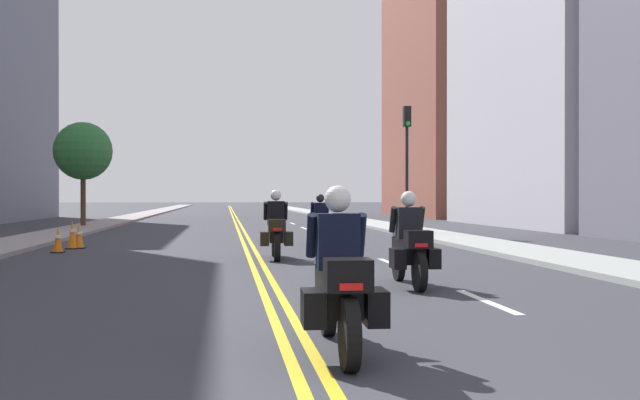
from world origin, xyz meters
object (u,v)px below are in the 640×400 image
at_px(motorcycle_0, 339,286).
at_px(motorcycle_1, 410,247).
at_px(motorcycle_3, 321,224).
at_px(traffic_cone_0, 79,236).
at_px(traffic_cone_1, 72,235).
at_px(traffic_light_near, 407,147).
at_px(traffic_cone_2, 58,240).
at_px(street_tree_1, 83,151).
at_px(motorcycle_2, 276,232).

height_order(motorcycle_0, motorcycle_1, motorcycle_0).
bearing_deg(motorcycle_3, traffic_cone_0, -174.19).
xyz_separation_m(motorcycle_1, motorcycle_3, (-0.10, 10.60, -0.01)).
bearing_deg(motorcycle_1, traffic_cone_1, 128.27).
bearing_deg(motorcycle_1, traffic_light_near, 77.18).
distance_m(motorcycle_3, traffic_cone_2, 7.68).
relative_size(motorcycle_1, traffic_cone_0, 3.13).
bearing_deg(street_tree_1, traffic_cone_2, -81.80).
relative_size(motorcycle_2, traffic_cone_2, 3.15).
distance_m(traffic_cone_1, traffic_light_near, 13.42).
distance_m(motorcycle_1, traffic_light_near, 16.88).
distance_m(motorcycle_0, traffic_light_near, 22.10).
bearing_deg(traffic_cone_0, street_tree_1, 100.04).
height_order(motorcycle_3, traffic_cone_2, motorcycle_3).
height_order(motorcycle_3, traffic_light_near, traffic_light_near).
height_order(motorcycle_0, motorcycle_2, motorcycle_2).
distance_m(motorcycle_3, street_tree_1, 16.72).
bearing_deg(traffic_light_near, traffic_cone_0, -151.20).
bearing_deg(motorcycle_1, motorcycle_3, 91.76).
xyz_separation_m(traffic_light_near, street_tree_1, (-13.73, 7.82, 0.19)).
bearing_deg(traffic_light_near, motorcycle_3, -126.72).
bearing_deg(traffic_cone_1, motorcycle_1, -52.98).
relative_size(motorcycle_1, traffic_light_near, 0.43).
distance_m(motorcycle_1, traffic_cone_2, 11.17).
bearing_deg(motorcycle_1, street_tree_1, 113.24).
bearing_deg(motorcycle_0, motorcycle_3, 84.79).
relative_size(traffic_cone_2, street_tree_1, 0.14).
relative_size(motorcycle_0, street_tree_1, 0.46).
xyz_separation_m(motorcycle_2, street_tree_1, (-7.85, 18.38, 2.97)).
relative_size(motorcycle_3, traffic_cone_0, 3.28).
height_order(motorcycle_2, motorcycle_3, motorcycle_2).
xyz_separation_m(traffic_cone_0, street_tree_1, (-2.48, 14.00, 3.28)).
height_order(traffic_cone_0, traffic_cone_2, traffic_cone_0).
bearing_deg(motorcycle_1, motorcycle_2, 109.36).
height_order(traffic_cone_0, street_tree_1, street_tree_1).
bearing_deg(motorcycle_0, traffic_cone_1, 111.79).
xyz_separation_m(motorcycle_2, traffic_cone_0, (-5.37, 4.38, -0.31)).
bearing_deg(motorcycle_0, traffic_cone_0, 111.03).
height_order(traffic_cone_2, street_tree_1, street_tree_1).
bearing_deg(motorcycle_0, motorcycle_1, 69.93).
distance_m(motorcycle_2, motorcycle_3, 5.30).
height_order(traffic_cone_1, traffic_cone_2, traffic_cone_1).
xyz_separation_m(motorcycle_3, traffic_cone_1, (-7.24, -0.87, -0.24)).
distance_m(motorcycle_0, motorcycle_1, 5.31).
relative_size(motorcycle_0, motorcycle_1, 1.05).
bearing_deg(motorcycle_0, motorcycle_2, 90.92).
height_order(motorcycle_2, street_tree_1, street_tree_1).
xyz_separation_m(traffic_cone_1, street_tree_1, (-2.34, 14.24, 3.22)).
height_order(motorcycle_1, traffic_cone_1, motorcycle_1).
distance_m(motorcycle_0, traffic_cone_2, 14.35).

